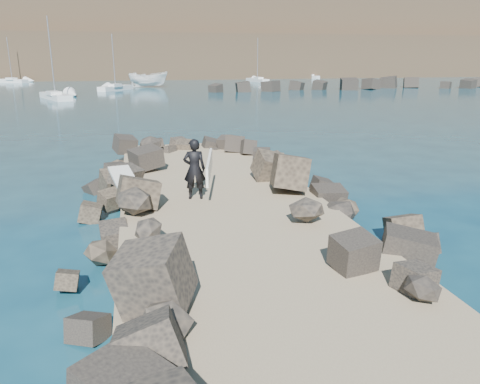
{
  "coord_description": "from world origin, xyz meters",
  "views": [
    {
      "loc": [
        -2.46,
        -11.93,
        4.75
      ],
      "look_at": [
        0.0,
        -1.0,
        1.5
      ],
      "focal_mm": 35.0,
      "sensor_mm": 36.0,
      "label": 1
    }
  ],
  "objects_px": {
    "boat_imported": "(148,79)",
    "surfer_with_board": "(197,169)",
    "sailboat_d": "(257,80)",
    "surfboard_resting": "(128,188)"
  },
  "relations": [
    {
      "from": "boat_imported",
      "to": "surfer_with_board",
      "type": "bearing_deg",
      "value": -166.91
    },
    {
      "from": "sailboat_d",
      "to": "surfboard_resting",
      "type": "bearing_deg",
      "value": -107.42
    },
    {
      "from": "surfboard_resting",
      "to": "boat_imported",
      "type": "relative_size",
      "value": 0.4
    },
    {
      "from": "boat_imported",
      "to": "sailboat_d",
      "type": "xyz_separation_m",
      "value": [
        21.38,
        11.83,
        -0.88
      ]
    },
    {
      "from": "surfer_with_board",
      "to": "sailboat_d",
      "type": "height_order",
      "value": "sailboat_d"
    },
    {
      "from": "boat_imported",
      "to": "surfer_with_board",
      "type": "height_order",
      "value": "boat_imported"
    },
    {
      "from": "sailboat_d",
      "to": "surfer_with_board",
      "type": "bearing_deg",
      "value": -106.03
    },
    {
      "from": "surfboard_resting",
      "to": "surfer_with_board",
      "type": "relative_size",
      "value": 1.14
    },
    {
      "from": "surfboard_resting",
      "to": "surfer_with_board",
      "type": "distance_m",
      "value": 2.1
    },
    {
      "from": "boat_imported",
      "to": "sailboat_d",
      "type": "distance_m",
      "value": 24.45
    }
  ]
}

